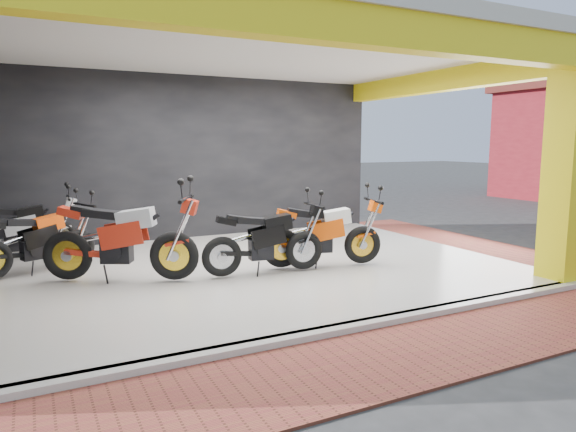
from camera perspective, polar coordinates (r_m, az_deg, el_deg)
name	(u,v)px	position (r m, az deg, el deg)	size (l,w,h in m)	color
ground	(319,305)	(6.85, 3.44, -9.81)	(80.00, 80.00, 0.00)	#2D2D30
showroom_floor	(258,268)	(8.55, -3.34, -5.80)	(8.00, 6.00, 0.10)	silver
showroom_ceiling	(256,46)	(8.43, -3.55, 18.31)	(8.40, 6.40, 0.20)	beige
back_wall	(200,160)	(11.22, -9.77, 6.20)	(8.20, 0.20, 3.50)	black
corner_column	(567,167)	(8.57, 28.62, 4.76)	(0.50, 0.50, 3.50)	yellow
header_beam_front	(369,28)	(5.80, 9.03, 19.90)	(8.40, 0.30, 0.40)	yellow
header_beam_right	(448,80)	(10.61, 17.39, 14.23)	(0.30, 6.40, 0.40)	yellow
floor_kerb	(364,325)	(6.02, 8.44, -11.94)	(8.00, 0.20, 0.10)	silver
paver_front	(409,353)	(5.46, 13.31, -14.63)	(9.00, 1.40, 0.03)	brown
paver_right	(470,244)	(11.31, 19.60, -3.00)	(1.40, 7.00, 0.03)	brown
moto_hero	(363,227)	(8.53, 8.31, -1.17)	(2.10, 0.78, 1.28)	#F3520A
moto_row_a	(173,232)	(7.57, -12.61, -1.76)	(2.39, 0.89, 1.46)	red
moto_row_b	(304,232)	(8.05, 1.79, -1.78)	(2.03, 0.75, 1.24)	black
moto_row_c	(76,230)	(9.02, -22.48, -1.45)	(1.97, 0.73, 1.20)	black
moto_row_d	(59,221)	(10.04, -24.06, -0.52)	(2.03, 0.75, 1.24)	#A4A6AB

